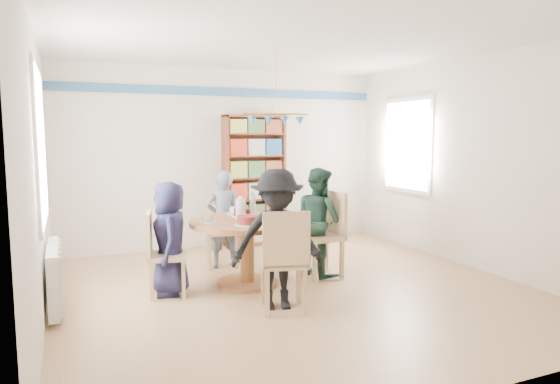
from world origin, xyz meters
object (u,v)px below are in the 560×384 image
radiator (54,276)px  person_far (223,219)px  person_left (170,238)px  person_right (319,222)px  chair_right (327,230)px  chair_far (221,225)px  dining_table (247,237)px  bookshelf (254,182)px  chair_left (160,250)px  person_near (277,239)px  chair_near (285,257)px

radiator → person_far: bearing=25.6°
person_left → person_right: person_right is taller
chair_right → chair_far: chair_right is taller
dining_table → bookshelf: (0.81, 1.94, 0.43)m
person_right → chair_right: bearing=-153.1°
dining_table → person_right: person_right is taller
chair_left → person_near: 1.31m
dining_table → chair_near: bearing=-88.6°
chair_near → person_near: 0.20m
chair_right → person_far: size_ratio=0.82×
person_right → person_far: bearing=38.3°
person_far → bookshelf: bearing=-122.2°
chair_right → person_right: size_ratio=0.78×
chair_right → person_right: person_right is taller
chair_right → person_left: person_left is taller
chair_left → bookshelf: (1.79, 1.96, 0.49)m
chair_right → chair_near: chair_right is taller
bookshelf → person_right: bearing=-86.1°
chair_right → chair_far: 1.45m
chair_left → bookshelf: size_ratio=0.45×
chair_right → bookshelf: 2.04m
dining_table → chair_left: bearing=-179.0°
chair_far → person_right: person_right is taller
dining_table → person_near: 0.86m
chair_right → person_far: (-1.04, 0.89, 0.06)m
radiator → dining_table: 2.02m
chair_far → person_right: size_ratio=0.73×
person_far → chair_near: bearing=96.8°
chair_far → person_far: bearing=-91.2°
person_left → chair_near: bearing=49.6°
person_left → chair_far: bearing=147.0°
chair_near → chair_far: bearing=91.3°
chair_far → bookshelf: bookshelf is taller
chair_left → chair_near: chair_near is taller
dining_table → chair_near: 1.00m
radiator → chair_near: (2.03, -0.91, 0.20)m
person_right → chair_left: bearing=80.1°
person_right → radiator: bearing=81.0°
person_far → person_left: bearing=50.4°
bookshelf → person_left: bearing=-131.0°
chair_near → person_near: bearing=94.8°
dining_table → person_right: bearing=2.8°
chair_near → person_far: 1.86m
radiator → person_left: 1.17m
radiator → person_far: (1.98, 0.95, 0.28)m
person_near → bookshelf: bookshelf is taller
chair_far → bookshelf: size_ratio=0.48×
dining_table → chair_right: chair_right is taller
person_far → chair_left: bearing=47.6°
person_left → bookshelf: size_ratio=0.61×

